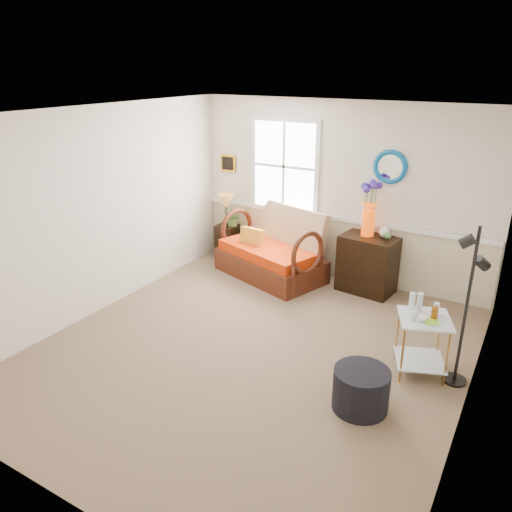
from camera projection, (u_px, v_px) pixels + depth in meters
The scene contains 19 objects.
floor at pixel (252, 350), 5.68m from camera, with size 4.50×5.00×0.01m, color brown.
ceiling at pixel (251, 114), 4.74m from camera, with size 4.50×5.00×0.01m, color white.
walls at pixel (251, 243), 5.21m from camera, with size 4.51×5.01×2.60m.
wainscot at pixel (336, 248), 7.51m from camera, with size 4.46×0.02×0.90m, color #C2B792.
chair_rail at pixel (338, 218), 7.33m from camera, with size 4.46×0.04×0.06m, color white.
window at pixel (284, 166), 7.51m from camera, with size 1.14×0.06×1.44m, color white, non-canonical shape.
picture at pixel (228, 163), 8.02m from camera, with size 0.28×0.03×0.28m, color #B37D18.
mirror at pixel (390, 167), 6.71m from camera, with size 0.47×0.47×0.07m, color #046CB7.
loveseat at pixel (271, 244), 7.48m from camera, with size 1.61×0.91×1.05m, color #5C2511, non-canonical shape.
throw_pillow at pixel (252, 241), 7.58m from camera, with size 0.38×0.09×0.38m, color #C15A0F, non-canonical shape.
lamp_stand at pixel (227, 241), 8.30m from camera, with size 0.32×0.32×0.57m, color black, non-canonical shape.
table_lamp at pixel (226, 210), 8.12m from camera, with size 0.28×0.28×0.52m, color #BC7C36, non-canonical shape.
potted_plant at pixel (233, 219), 8.10m from camera, with size 0.30×0.33×0.26m, color #48793C.
cabinet at pixel (367, 264), 7.02m from camera, with size 0.76×0.49×0.81m, color black, non-canonical shape.
flower_vase at pixel (369, 209), 6.80m from camera, with size 0.22×0.22×0.77m, color #D43C06, non-canonical shape.
side_table at pixel (421, 345), 5.17m from camera, with size 0.51×0.51×0.64m, color #B4803B, non-canonical shape.
tabletop_items at pixel (425, 307), 5.05m from camera, with size 0.36×0.36×0.21m, color silver, non-canonical shape.
floor_lamp at pixel (466, 308), 4.83m from camera, with size 0.24×0.24×1.67m, color black, non-canonical shape.
ottoman at pixel (361, 389), 4.66m from camera, with size 0.53×0.53×0.41m, color black.
Camera 1 is at (2.53, -4.20, 3.05)m, focal length 35.00 mm.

